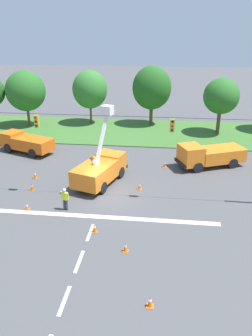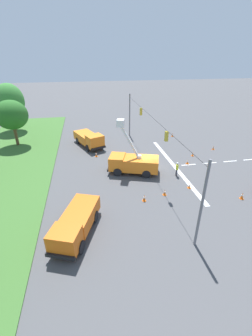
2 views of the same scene
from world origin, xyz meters
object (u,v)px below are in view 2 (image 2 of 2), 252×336
tree_far_east (11,115)px  traffic_cone_centre_line (242,196)px  utility_truck_bucket_lift (133,162)px  traffic_cone_far_left (144,198)px  traffic_cone_lane_edge_b (96,154)px  traffic_cone_near_bucket (188,162)px  traffic_cone_mid_left (189,186)px  road_worker (177,168)px  utility_truck_support_near (89,139)px  traffic_cone_foreground_left (134,158)px  traffic_cone_lane_edge_a (172,135)px  traffic_cone_mid_right (193,154)px  traffic_cone_far_right (165,192)px  traffic_cone_foreground_right (213,148)px  utility_truck_support_far (76,223)px  tree_east_end (10,101)px

tree_far_east → traffic_cone_centre_line: 32.77m
utility_truck_bucket_lift → traffic_cone_far_left: (-6.08, 0.14, -1.02)m
utility_truck_bucket_lift → traffic_cone_lane_edge_b: (5.56, 4.14, -1.04)m
utility_truck_bucket_lift → traffic_cone_near_bucket: size_ratio=10.05×
traffic_cone_mid_left → traffic_cone_far_left: bearing=105.0°
road_worker → traffic_cone_lane_edge_b: road_worker is taller
utility_truck_bucket_lift → traffic_cone_mid_left: (-4.63, -5.29, -1.10)m
utility_truck_support_near → traffic_cone_lane_edge_b: (-4.28, -0.77, -0.86)m
traffic_cone_foreground_left → traffic_cone_lane_edge_a: (8.30, -8.63, 0.02)m
traffic_cone_mid_right → traffic_cone_centre_line: size_ratio=0.84×
traffic_cone_foreground_left → utility_truck_support_near: bearing=42.6°
tree_far_east → traffic_cone_mid_right: tree_far_east is taller
traffic_cone_lane_edge_b → traffic_cone_mid_left: bearing=-137.2°
traffic_cone_mid_left → traffic_cone_lane_edge_a: traffic_cone_lane_edge_a is taller
utility_truck_bucket_lift → traffic_cone_centre_line: 12.25m
traffic_cone_far_left → traffic_cone_far_right: 2.42m
traffic_cone_foreground_left → traffic_cone_far_left: 9.63m
traffic_cone_near_bucket → traffic_cone_mid_right: bearing=-38.5°
traffic_cone_foreground_right → traffic_cone_far_right: traffic_cone_far_right is taller
traffic_cone_far_left → traffic_cone_foreground_left: bearing=-6.4°
traffic_cone_mid_left → traffic_cone_lane_edge_a: 16.97m
utility_truck_bucket_lift → utility_truck_support_near: utility_truck_bucket_lift is taller
traffic_cone_mid_left → traffic_cone_centre_line: (-2.87, -4.35, 0.09)m
traffic_cone_foreground_right → traffic_cone_lane_edge_a: size_ratio=0.90×
utility_truck_bucket_lift → traffic_cone_lane_edge_a: size_ratio=9.54×
utility_truck_bucket_lift → utility_truck_support_far: size_ratio=1.00×
traffic_cone_mid_left → traffic_cone_far_left: (-1.45, 5.43, 0.08)m
utility_truck_support_near → traffic_cone_lane_edge_b: utility_truck_support_near is taller
utility_truck_support_far → traffic_cone_far_right: bearing=-65.2°
tree_far_east → utility_truck_bucket_lift: size_ratio=1.07×
traffic_cone_near_bucket → traffic_cone_lane_edge_a: traffic_cone_lane_edge_a is taller
traffic_cone_mid_left → traffic_cone_far_left: 5.62m
traffic_cone_near_bucket → traffic_cone_mid_left: bearing=157.8°
utility_truck_support_near → traffic_cone_lane_edge_a: bearing=-82.3°
utility_truck_support_far → traffic_cone_near_bucket: utility_truck_support_far is taller
utility_truck_support_near → traffic_cone_far_left: size_ratio=9.62×
traffic_cone_mid_left → traffic_cone_centre_line: bearing=-123.4°
utility_truck_support_far → traffic_cone_far_right: utility_truck_support_far is taller
traffic_cone_mid_left → traffic_cone_near_bucket: 6.10m
utility_truck_support_near → traffic_cone_foreground_right: bearing=-104.7°
road_worker → traffic_cone_far_right: size_ratio=2.59×
road_worker → traffic_cone_lane_edge_a: (13.54, -4.63, -0.67)m
utility_truck_support_near → traffic_cone_mid_right: bearing=-114.6°
road_worker → traffic_cone_foreground_left: (5.24, 4.01, -0.69)m
tree_far_east → traffic_cone_foreground_left: size_ratio=10.84×
utility_truck_support_far → traffic_cone_centre_line: utility_truck_support_far is taller
tree_far_east → tree_east_end: 8.46m
tree_far_east → tree_east_end: size_ratio=0.83×
utility_truck_support_far → traffic_cone_mid_left: bearing=-67.6°
traffic_cone_mid_right → tree_east_end: bearing=58.4°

